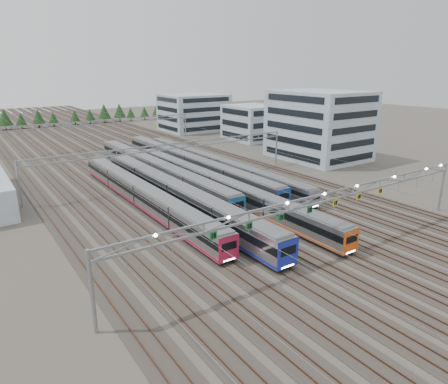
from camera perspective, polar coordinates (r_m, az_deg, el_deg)
ground at (r=52.12m, az=13.35°, el=-8.49°), size 400.00×400.00×0.00m
track_bed at (r=137.32m, az=-19.01°, el=7.67°), size 54.00×260.00×5.42m
train_a at (r=67.80m, az=-11.67°, el=-0.35°), size 2.87×51.08×3.74m
train_b at (r=66.46m, az=-6.92°, el=-0.32°), size 3.13×54.23×4.08m
train_c at (r=83.18m, az=-9.63°, el=3.13°), size 3.06×56.78×3.99m
train_d at (r=72.09m, az=-1.12°, el=1.02°), size 2.76×60.23×3.60m
train_e at (r=88.70m, az=-4.83°, el=4.12°), size 2.89×60.95×3.76m
train_f at (r=88.58m, az=-1.35°, el=4.03°), size 2.59×60.34×3.37m
gantry_near at (r=49.41m, az=13.97°, el=-1.12°), size 56.36×0.61×8.08m
gantry_mid at (r=80.96m, az=-7.56°, el=5.84°), size 56.36×0.36×8.00m
gantry_far at (r=122.36m, az=-17.28°, el=9.08°), size 56.36×0.36×8.00m
depot_bldg_south at (r=104.96m, az=13.42°, el=9.28°), size 18.00×22.00×16.91m
depot_bldg_mid at (r=130.14m, az=4.07°, el=9.85°), size 14.00×16.00×10.95m
depot_bldg_north at (r=150.88m, az=-4.31°, el=11.28°), size 22.00×18.00×13.09m
treeline at (r=173.93m, az=-22.92°, el=10.02°), size 93.80×5.60×7.02m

